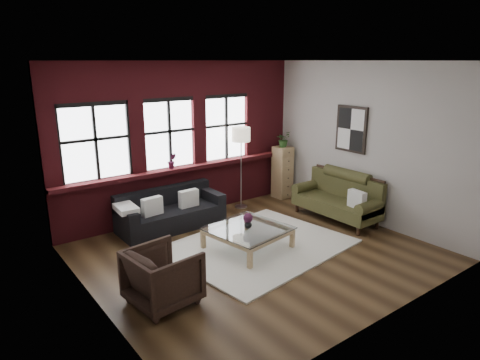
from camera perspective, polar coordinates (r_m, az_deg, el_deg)
floor at (r=7.51m, az=2.18°, el=-9.61°), size 5.50×5.50×0.00m
ceiling at (r=6.79m, az=2.47°, el=15.62°), size 5.50×5.50×0.00m
wall_back at (r=9.00m, az=-7.86°, el=5.27°), size 5.50×0.00×5.50m
wall_front at (r=5.36m, az=19.54°, el=-2.71°), size 5.50×0.00×5.50m
wall_left at (r=5.70m, az=-19.61°, el=-1.63°), size 0.00×5.00×5.00m
wall_right at (r=8.94m, az=16.14°, el=4.72°), size 0.00×5.00×5.00m
brick_backwall at (r=8.95m, az=-7.67°, el=5.22°), size 5.50×0.12×3.20m
sill_ledge at (r=8.99m, az=-7.25°, el=1.63°), size 5.50×0.30×0.08m
window_left at (r=8.22m, az=-18.74°, el=4.66°), size 1.38×0.10×1.50m
window_mid at (r=8.79m, az=-9.44°, el=5.95°), size 1.38×0.10×1.50m
window_right at (r=9.51m, az=-1.93°, el=6.88°), size 1.38×0.10×1.50m
wall_poster at (r=9.05m, az=14.63°, el=6.58°), size 0.05×0.74×0.94m
shag_rug at (r=7.72m, az=2.50°, el=-8.73°), size 3.29×2.73×0.03m
dark_sofa at (r=8.52m, az=-9.17°, el=-3.92°), size 2.07×0.84×0.75m
pillow_a at (r=8.19m, az=-11.63°, el=-3.45°), size 0.41×0.18×0.34m
pillow_b at (r=8.54m, az=-6.86°, el=-2.45°), size 0.40×0.15×0.34m
vintage_settee at (r=9.00m, az=12.69°, el=-2.16°), size 0.84×1.90×1.01m
pillow_settee at (r=8.56m, az=15.33°, el=-2.51°), size 0.18×0.39×0.34m
armchair at (r=6.00m, az=-10.25°, el=-12.55°), size 0.96×0.93×0.79m
coffee_table at (r=7.55m, az=1.05°, el=-7.82°), size 1.41×1.41×0.41m
vase at (r=7.44m, az=1.06°, el=-5.86°), size 0.16×0.16×0.15m
flowers at (r=7.40m, az=1.07°, el=-5.08°), size 0.17×0.17×0.17m
drawer_chest at (r=10.28m, az=5.67°, el=1.04°), size 0.38×0.38×1.24m
potted_plant_top at (r=10.11m, az=5.79°, el=5.44°), size 0.38×0.35×0.37m
floor_lamp at (r=9.41m, az=0.14°, el=2.01°), size 0.40×0.40×1.96m
sill_plant at (r=8.77m, az=-9.07°, el=2.53°), size 0.21×0.19×0.32m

